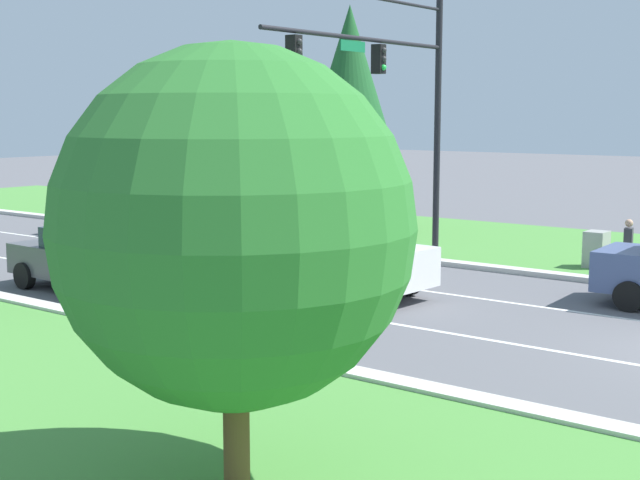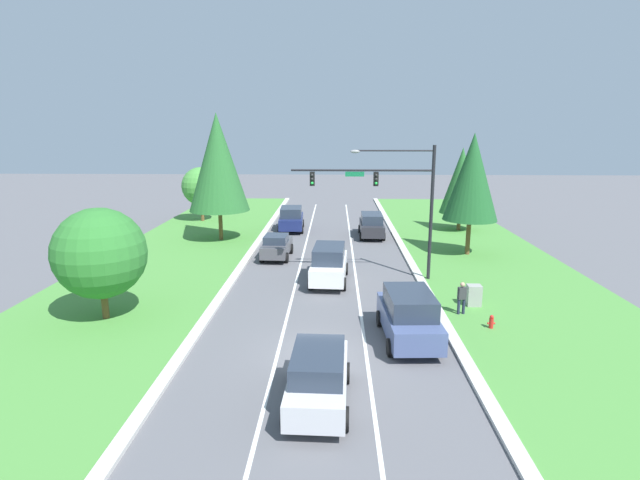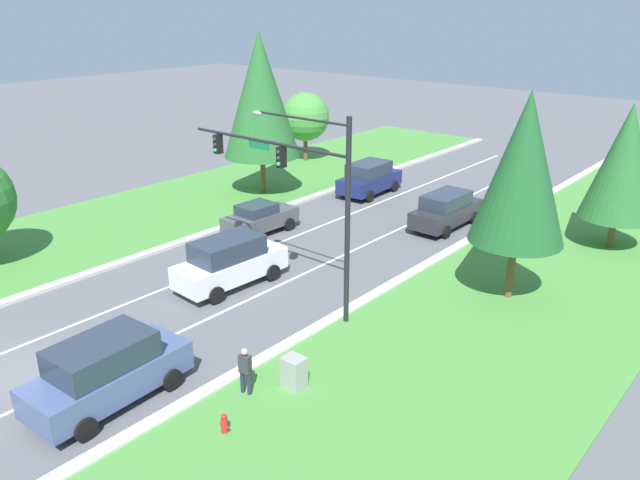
{
  "view_description": "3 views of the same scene",
  "coord_description": "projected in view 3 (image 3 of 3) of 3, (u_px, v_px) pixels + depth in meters",
  "views": [
    {
      "loc": [
        -17.96,
        -3.65,
        4.58
      ],
      "look_at": [
        -0.11,
        10.05,
        1.39
      ],
      "focal_mm": 50.0,
      "sensor_mm": 36.0,
      "label": 1
    },
    {
      "loc": [
        0.49,
        -18.75,
        8.96
      ],
      "look_at": [
        -0.51,
        13.97,
        1.6
      ],
      "focal_mm": 28.0,
      "sensor_mm": 36.0,
      "label": 2
    },
    {
      "loc": [
        19.31,
        -6.84,
        11.73
      ],
      "look_at": [
        1.33,
        14.41,
        1.05
      ],
      "focal_mm": 35.0,
      "sensor_mm": 36.0,
      "label": 3
    }
  ],
  "objects": [
    {
      "name": "graphite_sedan",
      "position": [
        260.0,
        218.0,
        33.42
      ],
      "size": [
        2.05,
        4.28,
        1.69
      ],
      "rotation": [
        0.0,
        0.0,
        -0.04
      ],
      "color": "#4C4C51",
      "rests_on": "ground_plane"
    },
    {
      "name": "pedestrian",
      "position": [
        245.0,
        370.0,
        19.53
      ],
      "size": [
        0.42,
        0.3,
        1.69
      ],
      "rotation": [
        0.0,
        0.0,
        3.35
      ],
      "color": "#232842",
      "rests_on": "ground_plane"
    },
    {
      "name": "conifer_mid_left_tree",
      "position": [
        260.0,
        95.0,
        38.47
      ],
      "size": [
        4.79,
        4.79,
        10.16
      ],
      "color": "brown",
      "rests_on": "ground_plane"
    },
    {
      "name": "conifer_near_right_tree",
      "position": [
        523.0,
        168.0,
        24.35
      ],
      "size": [
        3.8,
        3.8,
        8.68
      ],
      "color": "brown",
      "rests_on": "ground_plane"
    },
    {
      "name": "ground_plane",
      "position": [
        10.0,
        379.0,
        20.72
      ],
      "size": [
        160.0,
        160.0,
        0.0
      ],
      "primitive_type": "plane",
      "color": "#5B5B60"
    },
    {
      "name": "fire_hydrant",
      "position": [
        224.0,
        424.0,
        17.94
      ],
      "size": [
        0.34,
        0.2,
        0.7
      ],
      "color": "red",
      "rests_on": "ground_plane"
    },
    {
      "name": "oak_far_left_tree",
      "position": [
        305.0,
        117.0,
        47.66
      ],
      "size": [
        3.69,
        3.69,
        5.31
      ],
      "color": "brown",
      "rests_on": "ground_plane"
    },
    {
      "name": "white_suv",
      "position": [
        230.0,
        262.0,
        27.13
      ],
      "size": [
        2.36,
        5.19,
        2.22
      ],
      "rotation": [
        0.0,
        0.0,
        -0.06
      ],
      "color": "white",
      "rests_on": "ground_plane"
    },
    {
      "name": "traffic_signal_mast",
      "position": [
        299.0,
        179.0,
        23.86
      ],
      "size": [
        8.32,
        0.41,
        8.02
      ],
      "color": "black",
      "rests_on": "ground_plane"
    },
    {
      "name": "utility_cabinet",
      "position": [
        294.0,
        373.0,
        19.98
      ],
      "size": [
        0.7,
        0.6,
        1.16
      ],
      "color": "#9E9E99",
      "rests_on": "ground_plane"
    },
    {
      "name": "lane_stripe_inner_right",
      "position": [
        36.0,
        399.0,
        19.64
      ],
      "size": [
        0.14,
        81.0,
        0.01
      ],
      "color": "white",
      "rests_on": "ground_plane"
    },
    {
      "name": "slate_blue_suv",
      "position": [
        107.0,
        371.0,
        19.15
      ],
      "size": [
        2.45,
        5.15,
        2.19
      ],
      "rotation": [
        0.0,
        0.0,
        0.05
      ],
      "color": "#475684",
      "rests_on": "ground_plane"
    },
    {
      "name": "charcoal_suv",
      "position": [
        446.0,
        210.0,
        34.25
      ],
      "size": [
        2.12,
        4.96,
        1.98
      ],
      "rotation": [
        0.0,
        0.0,
        -0.01
      ],
      "color": "#28282D",
      "rests_on": "ground_plane"
    },
    {
      "name": "conifer_far_right_tree",
      "position": [
        624.0,
        162.0,
        30.13
      ],
      "size": [
        3.56,
        3.56,
        7.34
      ],
      "color": "brown",
      "rests_on": "ground_plane"
    },
    {
      "name": "curb_strip_right",
      "position": [
        104.0,
        451.0,
        17.29
      ],
      "size": [
        0.5,
        90.0,
        0.15
      ],
      "color": "beige",
      "rests_on": "ground_plane"
    },
    {
      "name": "navy_suv",
      "position": [
        369.0,
        178.0,
        40.17
      ],
      "size": [
        2.37,
        4.86,
        2.11
      ],
      "rotation": [
        0.0,
        0.0,
        0.04
      ],
      "color": "navy",
      "rests_on": "ground_plane"
    }
  ]
}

